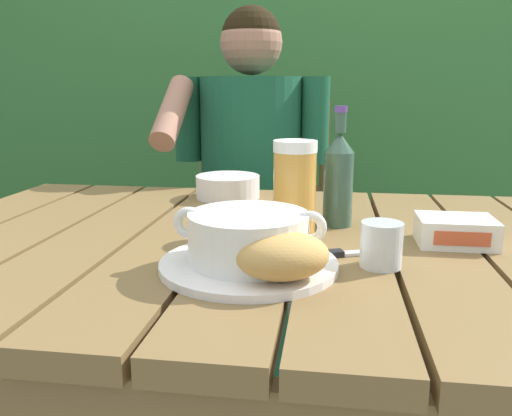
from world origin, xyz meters
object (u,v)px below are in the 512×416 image
Objects in this scene: table_knife at (341,254)px; diner_bowl at (228,187)px; person_eating at (249,178)px; butter_tub at (455,231)px; bread_roll at (283,256)px; beer_glass at (295,187)px; soup_bowl at (249,236)px; beer_bottle at (338,177)px; chair_near_diner at (258,238)px; serving_plate at (249,264)px; water_glass_small at (381,245)px.

diner_bowl is at bearing 122.66° from table_knife.
butter_tub is at bearing -55.17° from person_eating.
bread_roll is (0.19, -0.91, 0.05)m from person_eating.
soup_bowl is at bearing -104.33° from beer_glass.
diner_bowl is (-0.27, 0.23, -0.07)m from beer_bottle.
bread_roll is 0.37m from butter_tub.
chair_near_diner is at bearing 89.19° from person_eating.
table_knife is (0.27, -0.77, 0.01)m from person_eating.
beer_glass is at bearing 75.67° from serving_plate.
bread_roll is 0.90× the size of beer_glass.
chair_near_diner is at bearing 97.16° from soup_bowl.
serving_plate is 2.09× the size of butter_tub.
butter_tub is at bearing -26.18° from beer_bottle.
beer_glass reaches higher than serving_plate.
water_glass_small is (0.33, -0.81, 0.04)m from person_eating.
soup_bowl is at bearing -116.30° from beer_bottle.
chair_near_diner is 5.85× the size of table_knife.
butter_tub reaches higher than serving_plate.
person_eating reaches higher than water_glass_small.
beer_bottle is 1.40× the size of table_knife.
table_knife is (0.14, 0.08, -0.00)m from serving_plate.
bread_roll reaches higher than diner_bowl.
person_eating is 4.65× the size of serving_plate.
bread_roll is at bearing -80.36° from chair_near_diner.
diner_bowl is at bearing 145.03° from butter_tub.
soup_bowl is 1.48× the size of bread_roll.
serving_plate is at bearing -116.30° from beer_bottle.
person_eating is 0.94m from bread_roll.
serving_plate is 1.62× the size of table_knife.
soup_bowl is 0.31m from beer_bottle.
person_eating is 0.35m from diner_bowl.
bread_roll is at bearing -49.40° from soup_bowl.
soup_bowl is at bearing -116.57° from serving_plate.
person_eating is at bearing 101.83° from bread_roll.
table_knife is at bearing -74.40° from chair_near_diner.
diner_bowl is (-0.00, -0.55, 0.29)m from chair_near_diner.
soup_bowl is at bearing -81.02° from person_eating.
soup_bowl is 0.99× the size of beer_bottle.
diner_bowl is at bearing -89.54° from person_eating.
butter_tub is at bearing 25.45° from table_knife.
water_glass_small is 0.44× the size of diner_bowl.
soup_bowl is (0.13, -0.85, 0.06)m from person_eating.
beer_bottle is at bearing -65.05° from person_eating.
bread_roll is at bearing -78.17° from person_eating.
beer_glass is at bearing -142.11° from beer_bottle.
butter_tub is at bearing -7.32° from beer_glass.
serving_plate is (0.13, -1.04, 0.27)m from chair_near_diner.
bread_roll is at bearing -49.40° from serving_plate.
serving_plate is at bearing -150.58° from table_knife.
bread_roll reaches higher than table_knife.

